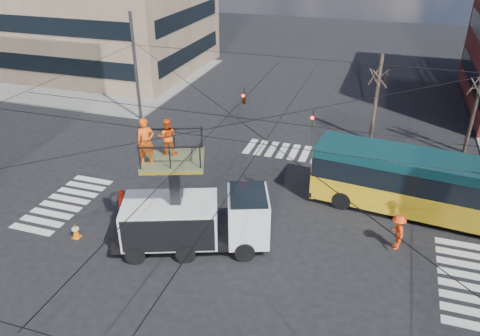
% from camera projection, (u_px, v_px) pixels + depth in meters
% --- Properties ---
extents(ground, '(120.00, 120.00, 0.00)m').
position_uv_depth(ground, '(242.00, 237.00, 22.39)').
color(ground, black).
rests_on(ground, ground).
extents(sidewalk_nw, '(18.00, 18.00, 0.12)m').
position_uv_depth(sidewalk_nw, '(104.00, 76.00, 45.84)').
color(sidewalk_nw, slate).
rests_on(sidewalk_nw, ground).
extents(crosswalks, '(22.40, 22.40, 0.02)m').
position_uv_depth(crosswalks, '(242.00, 237.00, 22.38)').
color(crosswalks, silver).
rests_on(crosswalks, ground).
extents(overhead_network, '(24.24, 24.24, 8.00)m').
position_uv_depth(overhead_network, '(243.00, 153.00, 20.76)').
color(overhead_network, '#2D2D30').
rests_on(overhead_network, ground).
extents(tree_a, '(2.00, 2.00, 6.00)m').
position_uv_depth(tree_a, '(379.00, 75.00, 30.24)').
color(tree_a, '#382B21').
rests_on(tree_a, ground).
extents(utility_truck, '(7.36, 4.60, 6.51)m').
position_uv_depth(utility_truck, '(194.00, 208.00, 20.87)').
color(utility_truck, black).
rests_on(utility_truck, ground).
extents(city_bus, '(11.71, 3.83, 3.20)m').
position_uv_depth(city_bus, '(429.00, 185.00, 23.34)').
color(city_bus, '#CB9413').
rests_on(city_bus, ground).
extents(traffic_cone, '(0.36, 0.36, 0.74)m').
position_uv_depth(traffic_cone, '(76.00, 231.00, 22.20)').
color(traffic_cone, orange).
rests_on(traffic_cone, ground).
extents(worker_ground, '(0.63, 1.02, 1.62)m').
position_uv_depth(worker_ground, '(123.00, 204.00, 23.49)').
color(worker_ground, '#F7320F').
rests_on(worker_ground, ground).
extents(flagger, '(0.94, 1.27, 1.76)m').
position_uv_depth(flagger, '(397.00, 232.00, 21.24)').
color(flagger, '#FF3E10').
rests_on(flagger, ground).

